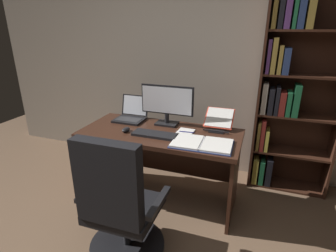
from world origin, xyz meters
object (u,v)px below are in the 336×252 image
at_px(desk, 163,148).
at_px(computer_mouse, 126,130).
at_px(reading_stand_with_book, 219,120).
at_px(keyboard, 155,134).
at_px(notepad, 185,133).
at_px(bookshelf, 291,91).
at_px(office_chair, 119,210).
at_px(pen, 187,132).
at_px(laptop, 131,115).
at_px(monitor, 167,105).
at_px(open_binder, 202,144).

xyz_separation_m(desk, computer_mouse, (-0.31, -0.18, 0.23)).
bearing_deg(reading_stand_with_book, keyboard, -142.92).
xyz_separation_m(computer_mouse, notepad, (0.54, 0.16, -0.02)).
bearing_deg(bookshelf, office_chair, -127.44).
height_order(office_chair, pen, office_chair).
distance_m(laptop, reading_stand_with_book, 0.93).
relative_size(monitor, reading_stand_with_book, 1.96).
xyz_separation_m(office_chair, laptop, (-0.41, 1.04, 0.36)).
height_order(laptop, computer_mouse, laptop).
height_order(laptop, pen, laptop).
bearing_deg(office_chair, pen, 72.66).
bearing_deg(reading_stand_with_book, laptop, -176.40).
height_order(bookshelf, pen, bookshelf).
xyz_separation_m(laptop, keyboard, (0.41, -0.33, -0.04)).
relative_size(office_chair, pen, 7.35).
height_order(monitor, keyboard, monitor).
xyz_separation_m(desk, keyboard, (-0.01, -0.18, 0.22)).
bearing_deg(office_chair, open_binder, 54.78).
relative_size(office_chair, monitor, 1.89).
relative_size(monitor, pen, 3.89).
bearing_deg(desk, notepad, -7.39).
bearing_deg(computer_mouse, pen, 15.51).
distance_m(laptop, notepad, 0.68).
height_order(office_chair, computer_mouse, office_chair).
relative_size(keyboard, reading_stand_with_book, 1.51).
height_order(monitor, notepad, monitor).
relative_size(desk, pen, 10.87).
xyz_separation_m(monitor, notepad, (0.24, -0.17, -0.20)).
height_order(open_binder, notepad, open_binder).
bearing_deg(laptop, office_chair, -68.35).
xyz_separation_m(monitor, laptop, (-0.41, 0.01, -0.16)).
bearing_deg(desk, keyboard, -92.70).
height_order(reading_stand_with_book, notepad, reading_stand_with_book).
bearing_deg(office_chair, desk, 88.85).
xyz_separation_m(bookshelf, office_chair, (-1.15, -1.50, -0.64)).
distance_m(office_chair, open_binder, 0.86).
relative_size(monitor, notepad, 2.59).
relative_size(laptop, notepad, 1.45).
relative_size(open_binder, pen, 3.77).
relative_size(reading_stand_with_book, open_binder, 0.53).
distance_m(reading_stand_with_book, open_binder, 0.45).
distance_m(keyboard, computer_mouse, 0.30).
relative_size(computer_mouse, pen, 0.74).
bearing_deg(office_chair, monitor, 89.43).
relative_size(bookshelf, monitor, 3.82).
distance_m(desk, notepad, 0.32).
xyz_separation_m(office_chair, notepad, (0.24, 0.86, 0.32)).
bearing_deg(monitor, reading_stand_with_book, 7.03).
xyz_separation_m(reading_stand_with_book, open_binder, (-0.06, -0.44, -0.07)).
bearing_deg(pen, bookshelf, 35.88).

